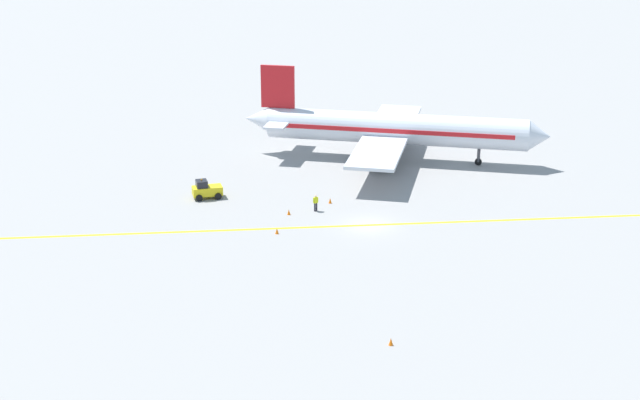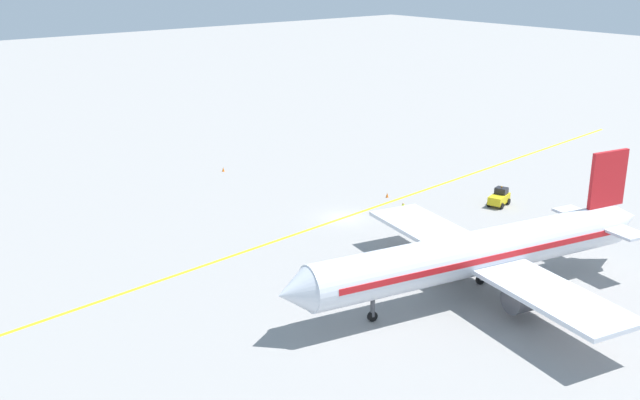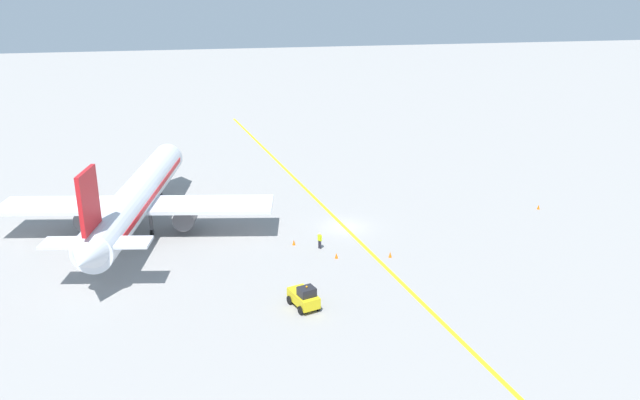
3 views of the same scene
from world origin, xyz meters
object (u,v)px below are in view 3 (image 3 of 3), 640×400
object	(u,v)px
ground_crew_worker	(320,240)
traffic_cone_mid_apron	(390,255)
traffic_cone_far_edge	(539,207)
airplane_at_gate	(137,198)
baggage_tug_white	(304,297)
traffic_cone_by_wingtip	(294,242)
traffic_cone_near_nose	(336,256)

from	to	relation	value
ground_crew_worker	traffic_cone_mid_apron	size ratio (longest dim) A/B	3.05
ground_crew_worker	traffic_cone_far_edge	size ratio (longest dim) A/B	3.05
airplane_at_gate	ground_crew_worker	distance (m)	19.66
baggage_tug_white	ground_crew_worker	size ratio (longest dim) A/B	1.97
baggage_tug_white	ground_crew_worker	bearing A→B (deg)	71.20
ground_crew_worker	traffic_cone_by_wingtip	xyz separation A→B (m)	(-2.31, 1.44, -0.63)
traffic_cone_near_nose	baggage_tug_white	bearing A→B (deg)	-119.39
airplane_at_gate	ground_crew_worker	world-z (taller)	airplane_at_gate
traffic_cone_by_wingtip	traffic_cone_far_edge	size ratio (longest dim) A/B	1.00
baggage_tug_white	airplane_at_gate	bearing A→B (deg)	124.30
traffic_cone_mid_apron	traffic_cone_far_edge	size ratio (longest dim) A/B	1.00
traffic_cone_by_wingtip	traffic_cone_near_nose	bearing A→B (deg)	-50.45
airplane_at_gate	traffic_cone_far_edge	xyz separation A→B (m)	(44.55, -3.21, -3.43)
traffic_cone_near_nose	traffic_cone_far_edge	bearing A→B (deg)	17.21
traffic_cone_mid_apron	traffic_cone_by_wingtip	size ratio (longest dim) A/B	1.00
ground_crew_worker	traffic_cone_by_wingtip	size ratio (longest dim) A/B	3.05
traffic_cone_far_edge	traffic_cone_near_nose	bearing A→B (deg)	-162.79
ground_crew_worker	traffic_cone_by_wingtip	bearing A→B (deg)	148.14
airplane_at_gate	traffic_cone_near_nose	bearing A→B (deg)	-31.49
traffic_cone_far_edge	traffic_cone_by_wingtip	bearing A→B (deg)	-172.20
airplane_at_gate	traffic_cone_near_nose	xyz separation A→B (m)	(18.44, -11.30, -3.43)
airplane_at_gate	traffic_cone_far_edge	distance (m)	44.80
airplane_at_gate	traffic_cone_mid_apron	size ratio (longest dim) A/B	64.24
traffic_cone_mid_apron	traffic_cone_by_wingtip	bearing A→B (deg)	149.40
airplane_at_gate	baggage_tug_white	world-z (taller)	airplane_at_gate
baggage_tug_white	ground_crew_worker	xyz separation A→B (m)	(3.82, 11.23, 0.01)
ground_crew_worker	traffic_cone_far_edge	xyz separation A→B (m)	(27.14, 5.47, -0.63)
baggage_tug_white	traffic_cone_by_wingtip	xyz separation A→B (m)	(1.51, 12.67, -0.63)
traffic_cone_mid_apron	traffic_cone_near_nose	bearing A→B (deg)	169.77
traffic_cone_near_nose	traffic_cone_by_wingtip	bearing A→B (deg)	129.55
baggage_tug_white	traffic_cone_near_nose	bearing A→B (deg)	60.61
ground_crew_worker	traffic_cone_by_wingtip	world-z (taller)	ground_crew_worker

